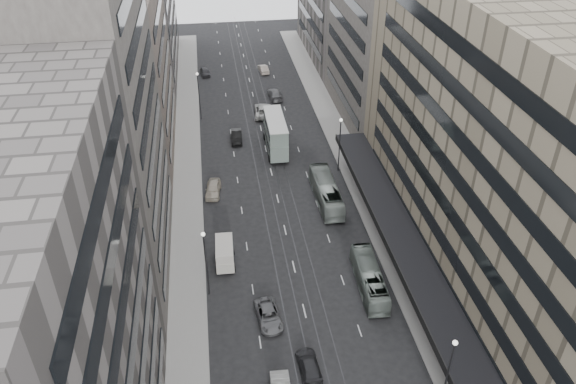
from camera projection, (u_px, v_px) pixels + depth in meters
ground at (319, 373)px, 51.65m from camera, size 220.00×220.00×0.00m
sidewalk_right at (349, 160)px, 84.01m from camera, size 4.00×125.00×0.15m
sidewalk_left at (188, 172)px, 81.06m from camera, size 4.00×125.00×0.15m
department_store at (532, 172)px, 52.64m from camera, size 19.20×60.00×30.00m
building_right_mid at (390, 47)px, 90.55m from camera, size 15.00×28.00×24.00m
building_left_a at (6, 362)px, 34.13m from camera, size 15.00×28.00×30.00m
building_left_b at (73, 131)px, 55.29m from camera, size 15.00×26.00×34.00m
building_left_c at (112, 73)px, 80.04m from camera, size 15.00×28.00×25.00m
building_left_d at (130, 1)px, 106.42m from camera, size 15.00×38.00×28.00m
lamp_right_near at (449, 367)px, 45.85m from camera, size 0.44×0.44×8.32m
lamp_right_far at (340, 139)px, 78.84m from camera, size 0.44×0.44×8.32m
lamp_left_near at (205, 257)px, 57.48m from camera, size 0.44×0.44×8.32m
lamp_left_far at (199, 90)px, 92.94m from camera, size 0.44×0.44×8.32m
bus_near at (369, 278)px, 60.41m from camera, size 2.68×9.84×2.72m
bus_far at (326, 192)px, 74.18m from camera, size 2.65×11.17×3.11m
double_decker at (276, 133)px, 85.17m from camera, size 3.08×9.80×5.35m
panel_van at (225, 253)px, 63.66m from camera, size 2.30×4.49×2.79m
sedan_2 at (269, 315)px, 56.77m from camera, size 2.78×5.19×1.39m
sedan_3 at (309, 365)px, 51.59m from camera, size 2.06×4.67×1.33m
sedan_4 at (213, 189)px, 76.11m from camera, size 2.51×4.95×1.62m
sedan_5 at (236, 136)px, 88.80m from camera, size 1.78×4.78×1.56m
sedan_6 at (263, 110)px, 96.61m from camera, size 3.38×6.38×1.71m
sedan_7 at (275, 94)px, 102.53m from camera, size 2.52×5.61×1.60m
sedan_8 at (205, 72)px, 111.89m from camera, size 2.15×4.25×1.39m
sedan_9 at (263, 69)px, 113.15m from camera, size 1.99×4.61×1.48m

